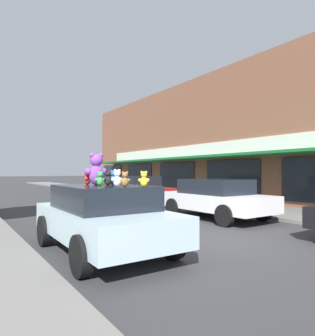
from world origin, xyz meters
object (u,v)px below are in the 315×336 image
object	(u,v)px
plush_art_car	(103,216)
teddy_bear_white	(117,178)
teddy_bear_green	(100,179)
parked_car_far_center	(215,197)
teddy_bear_brown	(125,179)
teddy_bear_giant	(96,169)
teddy_bear_blue	(113,178)
teddy_bear_black	(108,178)
teddy_bear_red	(87,178)
parked_car_far_right	(136,189)
teddy_bear_yellow	(144,179)

from	to	relation	value
plush_art_car	teddy_bear_white	world-z (taller)	teddy_bear_white
plush_art_car	teddy_bear_green	size ratio (longest dim) A/B	13.51
teddy_bear_white	parked_car_far_center	xyz separation A→B (m)	(5.42, 2.70, -0.82)
teddy_bear_brown	parked_car_far_center	bearing A→B (deg)	-130.56
teddy_bear_giant	teddy_bear_blue	distance (m)	0.42
teddy_bear_blue	teddy_bear_black	bearing A→B (deg)	39.12
parked_car_far_center	teddy_bear_red	bearing A→B (deg)	-165.33
parked_car_far_center	parked_car_far_right	xyz separation A→B (m)	(0.00, 5.84, 0.02)
teddy_bear_red	teddy_bear_blue	world-z (taller)	teddy_bear_red
teddy_bear_brown	teddy_bear_blue	distance (m)	0.97
teddy_bear_red	teddy_bear_green	distance (m)	0.57
teddy_bear_giant	plush_art_car	bearing A→B (deg)	92.97
teddy_bear_yellow	teddy_bear_white	xyz separation A→B (m)	(-0.45, 0.27, 0.02)
parked_car_far_center	teddy_bear_giant	bearing A→B (deg)	-163.24
teddy_bear_brown	teddy_bear_yellow	world-z (taller)	teddy_bear_yellow
teddy_bear_green	parked_car_far_center	size ratio (longest dim) A/B	0.07
teddy_bear_blue	parked_car_far_center	bearing A→B (deg)	-164.75
teddy_bear_blue	parked_car_far_right	xyz separation A→B (m)	(5.06, 7.63, -0.80)
teddy_bear_white	teddy_bear_blue	world-z (taller)	teddy_bear_white
teddy_bear_red	teddy_bear_blue	xyz separation A→B (m)	(0.49, -0.33, -0.00)
plush_art_car	parked_car_far_center	size ratio (longest dim) A/B	0.94
teddy_bear_brown	teddy_bear_white	size ratio (longest dim) A/B	0.88
teddy_bear_giant	teddy_bear_black	bearing A→B (deg)	105.23
teddy_bear_white	teddy_bear_black	bearing A→B (deg)	-109.05
teddy_bear_red	teddy_bear_green	bearing A→B (deg)	31.71
teddy_bear_white	parked_car_far_center	bearing A→B (deg)	-162.05
teddy_bear_blue	parked_car_far_right	size ratio (longest dim) A/B	0.07
teddy_bear_red	parked_car_far_center	xyz separation A→B (m)	(5.55, 1.45, -0.82)
teddy_bear_giant	teddy_bear_brown	xyz separation A→B (m)	(0.14, -1.11, -0.20)
teddy_bear_yellow	teddy_bear_blue	bearing A→B (deg)	-63.26
parked_car_far_right	teddy_bear_brown	bearing A→B (deg)	-121.55
teddy_bear_red	parked_car_far_right	size ratio (longest dim) A/B	0.07
teddy_bear_white	teddy_bear_red	bearing A→B (deg)	-92.37
teddy_bear_black	parked_car_far_right	size ratio (longest dim) A/B	0.07
teddy_bear_white	plush_art_car	bearing A→B (deg)	-101.80
teddy_bear_yellow	parked_car_far_right	size ratio (longest dim) A/B	0.07
teddy_bear_yellow	parked_car_far_center	xyz separation A→B (m)	(4.96, 2.96, -0.80)
teddy_bear_yellow	teddy_bear_blue	xyz separation A→B (m)	(-0.10, 1.18, 0.01)
teddy_bear_black	parked_car_far_right	xyz separation A→B (m)	(5.29, 7.84, -0.80)
plush_art_car	teddy_bear_black	bearing A→B (deg)	-29.21
teddy_bear_black	teddy_bear_red	bearing A→B (deg)	-87.37
teddy_bear_giant	parked_car_far_center	distance (m)	5.73
teddy_bear_yellow	parked_car_far_center	distance (m)	5.84
teddy_bear_red	teddy_bear_yellow	xyz separation A→B (m)	(0.59, -1.51, -0.01)
parked_car_far_center	parked_car_far_right	bearing A→B (deg)	90.00
teddy_bear_yellow	teddy_bear_brown	bearing A→B (deg)	-14.96
teddy_bear_green	parked_car_far_right	bearing A→B (deg)	-125.51
teddy_bear_red	teddy_bear_black	bearing A→B (deg)	50.76
teddy_bear_giant	teddy_bear_white	size ratio (longest dim) A/B	2.10
teddy_bear_brown	parked_car_far_right	size ratio (longest dim) A/B	0.07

